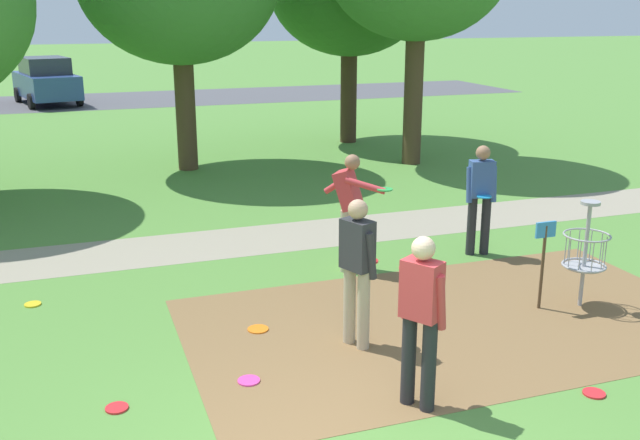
# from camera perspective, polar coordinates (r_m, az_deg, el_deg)

# --- Properties ---
(dirt_tee_pad) EXTENTS (6.48, 3.65, 0.01)m
(dirt_tee_pad) POSITION_cam_1_polar(r_m,az_deg,el_deg) (9.05, 10.52, -7.89)
(dirt_tee_pad) COLOR brown
(dirt_tee_pad) RESTS_ON ground
(disc_golf_basket) EXTENTS (0.98, 0.58, 1.39)m
(disc_golf_basket) POSITION_cam_1_polar(r_m,az_deg,el_deg) (9.66, 19.88, -2.26)
(disc_golf_basket) COLOR #9E9EA3
(disc_golf_basket) RESTS_ON ground
(player_foreground_watching) EXTENTS (0.49, 0.43, 1.71)m
(player_foreground_watching) POSITION_cam_1_polar(r_m,az_deg,el_deg) (11.26, 12.54, 2.03)
(player_foreground_watching) COLOR #232328
(player_foreground_watching) RESTS_ON ground
(player_throwing) EXTENTS (0.72, 1.03, 1.71)m
(player_throwing) POSITION_cam_1_polar(r_m,az_deg,el_deg) (10.35, 2.30, 1.26)
(player_throwing) COLOR tan
(player_throwing) RESTS_ON ground
(player_waiting_left) EXTENTS (0.45, 0.49, 1.71)m
(player_waiting_left) POSITION_cam_1_polar(r_m,az_deg,el_deg) (7.97, 2.96, -3.54)
(player_waiting_left) COLOR tan
(player_waiting_left) RESTS_ON ground
(player_waiting_right) EXTENTS (0.45, 0.48, 1.71)m
(player_waiting_right) POSITION_cam_1_polar(r_m,az_deg,el_deg) (6.80, 7.96, -7.26)
(player_waiting_right) COLOR #232328
(player_waiting_right) RESTS_ON ground
(frisbee_near_basket) EXTENTS (0.23, 0.23, 0.02)m
(frisbee_near_basket) POSITION_cam_1_polar(r_m,az_deg,el_deg) (7.62, -5.64, -12.50)
(frisbee_near_basket) COLOR #E53D99
(frisbee_near_basket) RESTS_ON ground
(frisbee_by_tee) EXTENTS (0.21, 0.21, 0.02)m
(frisbee_by_tee) POSITION_cam_1_polar(r_m,az_deg,el_deg) (10.09, -21.71, -6.19)
(frisbee_by_tee) COLOR gold
(frisbee_by_tee) RESTS_ON ground
(frisbee_mid_grass) EXTENTS (0.22, 0.22, 0.02)m
(frisbee_mid_grass) POSITION_cam_1_polar(r_m,az_deg,el_deg) (7.39, -15.73, -14.07)
(frisbee_mid_grass) COLOR red
(frisbee_mid_grass) RESTS_ON ground
(frisbee_far_right) EXTENTS (0.25, 0.25, 0.02)m
(frisbee_far_right) POSITION_cam_1_polar(r_m,az_deg,el_deg) (8.72, -4.91, -8.58)
(frisbee_far_right) COLOR orange
(frisbee_far_right) RESTS_ON ground
(frisbee_scattered_a) EXTENTS (0.22, 0.22, 0.02)m
(frisbee_scattered_a) POSITION_cam_1_polar(r_m,az_deg,el_deg) (7.85, 20.79, -12.65)
(frisbee_scattered_a) COLOR red
(frisbee_scattered_a) RESTS_ON ground
(parking_lot_strip) EXTENTS (36.00, 6.00, 0.01)m
(parking_lot_strip) POSITION_cam_1_polar(r_m,az_deg,el_deg) (31.73, -16.07, 9.06)
(parking_lot_strip) COLOR #4C4C51
(parking_lot_strip) RESTS_ON ground
(parked_car_center_left) EXTENTS (2.71, 4.50, 1.84)m
(parked_car_center_left) POSITION_cam_1_polar(r_m,az_deg,el_deg) (31.15, -20.78, 10.22)
(parked_car_center_left) COLOR #2D4784
(parked_car_center_left) RESTS_ON ground
(gravel_path) EXTENTS (40.00, 1.55, 0.00)m
(gravel_path) POSITION_cam_1_polar(r_m,az_deg,el_deg) (11.82, -9.54, -2.00)
(gravel_path) COLOR gray
(gravel_path) RESTS_ON ground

